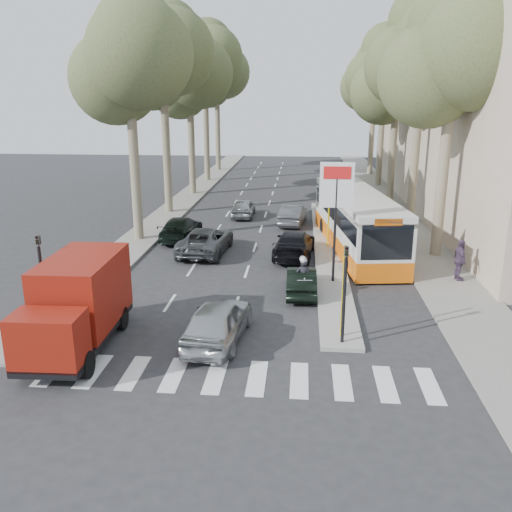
{
  "coord_description": "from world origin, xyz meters",
  "views": [
    {
      "loc": [
        1.75,
        -18.88,
        8.36
      ],
      "look_at": [
        -0.21,
        3.85,
        1.6
      ],
      "focal_mm": 38.0,
      "sensor_mm": 36.0,
      "label": 1
    }
  ],
  "objects": [
    {
      "name": "tree_r_c",
      "position": [
        9.03,
        26.11,
        9.69
      ],
      "size": [
        7.4,
        7.2,
        13.32
      ],
      "color": "#6B604C",
      "rests_on": "ground"
    },
    {
      "name": "tree_l_e",
      "position": [
        -7.97,
        44.11,
        10.73
      ],
      "size": [
        7.4,
        7.2,
        14.49
      ],
      "color": "#6B604C",
      "rests_on": "ground"
    },
    {
      "name": "queue_car_b",
      "position": [
        1.38,
        9.29,
        0.71
      ],
      "size": [
        2.4,
        5.04,
        1.42
      ],
      "primitive_type": "imported",
      "rotation": [
        0.0,
        0.0,
        3.06
      ],
      "color": "black",
      "rests_on": "ground"
    },
    {
      "name": "tree_r_d",
      "position": [
        9.13,
        34.11,
        11.07
      ],
      "size": [
        7.4,
        7.2,
        14.88
      ],
      "color": "#6B604C",
      "rests_on": "ground"
    },
    {
      "name": "median_left",
      "position": [
        -8.0,
        28.0,
        0.06
      ],
      "size": [
        2.4,
        64.0,
        0.12
      ],
      "primitive_type": "cube",
      "color": "gray",
      "rests_on": "ground"
    },
    {
      "name": "queue_car_e",
      "position": [
        -5.51,
        12.39,
        0.69
      ],
      "size": [
        1.97,
        4.75,
        1.37
      ],
      "primitive_type": "imported",
      "rotation": [
        0.0,
        0.0,
        3.13
      ],
      "color": "black",
      "rests_on": "ground"
    },
    {
      "name": "tree_l_c",
      "position": [
        -7.77,
        28.11,
        10.04
      ],
      "size": [
        7.4,
        7.2,
        13.71
      ],
      "color": "#6B604C",
      "rests_on": "ground"
    },
    {
      "name": "ground",
      "position": [
        0.0,
        0.0,
        0.0
      ],
      "size": [
        120.0,
        120.0,
        0.0
      ],
      "primitive_type": "plane",
      "color": "#28282B",
      "rests_on": "ground"
    },
    {
      "name": "building_far",
      "position": [
        15.5,
        34.0,
        8.0
      ],
      "size": [
        11.0,
        20.0,
        16.0
      ],
      "primitive_type": "cube",
      "color": "#B7A88E",
      "rests_on": "ground"
    },
    {
      "name": "sidewalk_right",
      "position": [
        8.6,
        25.0,
        0.06
      ],
      "size": [
        3.2,
        70.0,
        0.12
      ],
      "primitive_type": "cube",
      "color": "gray",
      "rests_on": "ground"
    },
    {
      "name": "traffic_light_island",
      "position": [
        3.25,
        -1.5,
        2.49
      ],
      "size": [
        0.16,
        0.41,
        3.6
      ],
      "color": "black",
      "rests_on": "ground"
    },
    {
      "name": "tree_r_b",
      "position": [
        9.23,
        18.11,
        11.42
      ],
      "size": [
        7.4,
        7.2,
        15.27
      ],
      "color": "#6B604C",
      "rests_on": "ground"
    },
    {
      "name": "motorcycle",
      "position": [
        1.86,
        3.23,
        0.84
      ],
      "size": [
        0.82,
        2.17,
        1.85
      ],
      "rotation": [
        0.0,
        0.0,
        0.09
      ],
      "color": "black",
      "rests_on": "ground"
    },
    {
      "name": "traffic_island",
      "position": [
        3.25,
        11.0,
        0.08
      ],
      "size": [
        1.5,
        26.0,
        0.16
      ],
      "primitive_type": "cube",
      "color": "gray",
      "rests_on": "ground"
    },
    {
      "name": "queue_car_c",
      "position": [
        -2.45,
        19.05,
        0.66
      ],
      "size": [
        1.55,
        3.86,
        1.31
      ],
      "primitive_type": "imported",
      "rotation": [
        0.0,
        0.0,
        3.14
      ],
      "color": "#969A9D",
      "rests_on": "ground"
    },
    {
      "name": "red_truck",
      "position": [
        -5.75,
        -2.31,
        1.62
      ],
      "size": [
        2.33,
        5.79,
        3.06
      ],
      "rotation": [
        0.0,
        0.0,
        0.02
      ],
      "color": "black",
      "rests_on": "ground"
    },
    {
      "name": "dark_hatchback",
      "position": [
        1.8,
        3.59,
        0.6
      ],
      "size": [
        1.33,
        3.67,
        1.2
      ],
      "primitive_type": "imported",
      "rotation": [
        0.0,
        0.0,
        3.16
      ],
      "color": "black",
      "rests_on": "ground"
    },
    {
      "name": "pedestrian_near",
      "position": [
        9.07,
        5.71,
        1.1
      ],
      "size": [
        0.68,
        1.2,
        1.95
      ],
      "primitive_type": "imported",
      "rotation": [
        0.0,
        0.0,
        1.68
      ],
      "color": "#4A3854",
      "rests_on": "sidewalk_right"
    },
    {
      "name": "queue_car_a",
      "position": [
        -3.5,
        9.6,
        0.71
      ],
      "size": [
        2.7,
        5.29,
        1.43
      ],
      "primitive_type": "imported",
      "rotation": [
        0.0,
        0.0,
        3.08
      ],
      "color": "#4B4F52",
      "rests_on": "ground"
    },
    {
      "name": "billboard",
      "position": [
        3.25,
        5.0,
        3.7
      ],
      "size": [
        1.5,
        12.1,
        5.6
      ],
      "color": "yellow",
      "rests_on": "ground"
    },
    {
      "name": "tree_r_a",
      "position": [
        9.13,
        10.11,
        10.38
      ],
      "size": [
        7.4,
        7.2,
        14.1
      ],
      "color": "#6B604C",
      "rests_on": "ground"
    },
    {
      "name": "tree_l_d",
      "position": [
        -7.87,
        36.11,
        11.76
      ],
      "size": [
        7.4,
        7.2,
        15.66
      ],
      "color": "#6B604C",
      "rests_on": "ground"
    },
    {
      "name": "tree_l_a",
      "position": [
        -7.87,
        12.11,
        10.38
      ],
      "size": [
        7.4,
        7.2,
        14.1
      ],
      "color": "#6B604C",
      "rests_on": "ground"
    },
    {
      "name": "tree_r_e",
      "position": [
        9.23,
        42.11,
        10.38
      ],
      "size": [
        7.4,
        7.2,
        14.1
      ],
      "color": "#6B604C",
      "rests_on": "ground"
    },
    {
      "name": "tree_l_b",
      "position": [
        -7.97,
        20.11,
        11.07
      ],
      "size": [
        7.4,
        7.2,
        14.88
      ],
      "color": "#6B604C",
      "rests_on": "ground"
    },
    {
      "name": "pedestrian_far",
      "position": [
        7.2,
        13.39,
        1.02
      ],
      "size": [
        1.17,
        0.54,
        1.81
      ],
      "primitive_type": "imported",
      "rotation": [
        0.0,
        0.0,
        3.16
      ],
      "color": "brown",
      "rests_on": "sidewalk_right"
    },
    {
      "name": "city_bus",
      "position": [
        4.8,
        11.03,
        1.71
      ],
      "size": [
        4.25,
        12.53,
        3.24
      ],
      "rotation": [
        0.0,
        0.0,
        0.13
      ],
      "color": "#E2600C",
      "rests_on": "ground"
    },
    {
      "name": "queue_car_d",
      "position": [
        1.15,
        16.95,
        0.68
      ],
      "size": [
        1.94,
        4.26,
        1.35
      ],
      "primitive_type": "imported",
      "rotation": [
        0.0,
        0.0,
        3.02
      ],
      "color": "#52545A",
      "rests_on": "ground"
    },
    {
      "name": "silver_hatchback",
      "position": [
        -1.1,
        -1.48,
        0.76
      ],
      "size": [
        2.3,
        4.66,
        1.53
      ],
      "primitive_type": "imported",
      "rotation": [
        0.0,
        0.0,
        3.03
      ],
      "color": "#AAAEB3",
      "rests_on": "ground"
    },
    {
      "name": "traffic_light_left",
      "position": [
        -7.6,
        -1.0,
        2.49
      ],
      "size": [
        0.16,
        0.41,
        3.6
      ],
      "color": "black",
      "rests_on": "ground"
    }
  ]
}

